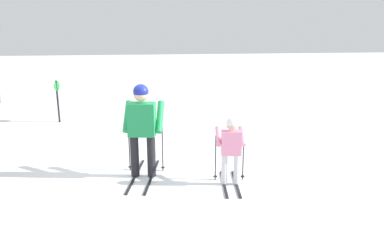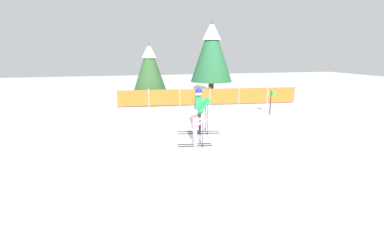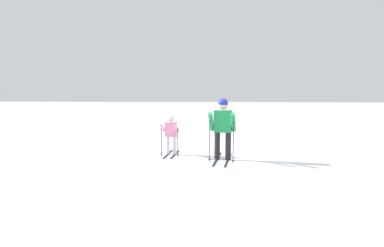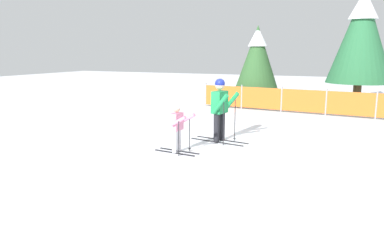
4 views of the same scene
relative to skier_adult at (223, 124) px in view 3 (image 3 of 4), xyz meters
The scene contains 3 objects.
ground_plane 1.07m from the skier_adult, 45.92° to the left, with size 60.00×60.00×0.00m, color white.
skier_adult is the anchor object (origin of this frame).
skier_child 1.63m from the skier_adult, 110.26° to the right, with size 1.16×0.56×1.21m.
Camera 3 is at (8.01, -0.74, 2.06)m, focal length 28.00 mm.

